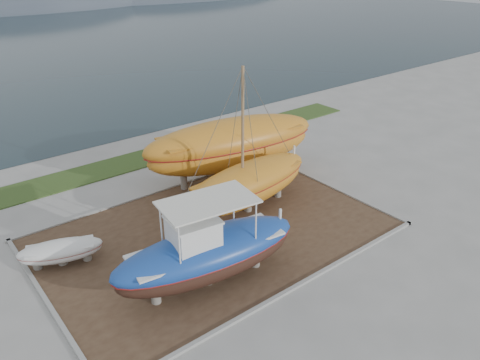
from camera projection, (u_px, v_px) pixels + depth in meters
ground at (262, 268)px, 22.85m from camera, size 140.00×140.00×0.00m
dirt_patch at (215, 232)px, 25.64m from camera, size 18.00×12.00×0.06m
curb_frame at (215, 232)px, 25.62m from camera, size 18.60×12.60×0.15m
grass_strip at (122, 164)px, 33.71m from camera, size 44.00×3.00×0.08m
blue_caique at (207, 244)px, 20.78m from camera, size 9.24×3.94×4.31m
white_dinghy at (61, 253)px, 22.79m from camera, size 4.27×2.77×1.20m
orange_sailboat at (249, 143)px, 25.81m from camera, size 9.26×3.50×8.63m
orange_bare_hull at (232, 150)px, 30.91m from camera, size 12.59×5.62×3.98m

